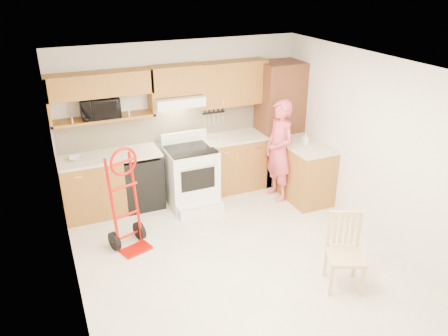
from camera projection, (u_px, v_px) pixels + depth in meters
floor at (239, 259)px, 5.84m from camera, size 4.00×4.50×0.02m
ceiling at (242, 67)px, 4.80m from camera, size 4.00×4.50×0.02m
wall_back at (181, 119)px, 7.21m from camera, size 4.00×0.02×2.50m
wall_front at (365, 285)px, 3.43m from camera, size 4.00×0.02×2.50m
wall_left at (65, 205)px, 4.59m from camera, size 0.02×4.50×2.50m
wall_right at (373, 148)px, 6.04m from camera, size 0.02×4.50×2.50m
backsplash at (182, 122)px, 7.21m from camera, size 3.92×0.03×0.55m
lower_cab_left at (93, 188)px, 6.72m from camera, size 0.90×0.60×0.90m
dishwasher at (141, 180)px, 7.00m from camera, size 0.60×0.60×0.85m
lower_cab_right at (235, 163)px, 7.58m from camera, size 1.14×0.60×0.90m
countertop_left at (109, 156)px, 6.63m from camera, size 1.50×0.63×0.04m
countertop_right at (235, 137)px, 7.38m from camera, size 1.14×0.63×0.04m
cab_return_right at (304, 172)px, 7.22m from camera, size 0.60×1.00×0.90m
countertop_return at (306, 145)px, 7.03m from camera, size 0.63×1.00×0.04m
pantry_tall at (278, 123)px, 7.63m from camera, size 0.70×0.60×2.10m
upper_cab_left at (100, 84)px, 6.31m from camera, size 1.50×0.33×0.34m
upper_shelf_mw at (104, 118)px, 6.52m from camera, size 1.50×0.33×0.04m
upper_cab_center at (175, 80)px, 6.73m from camera, size 0.76×0.33×0.44m
upper_cab_right at (232, 83)px, 7.14m from camera, size 1.14×0.33×0.70m
range_hood at (178, 101)px, 6.81m from camera, size 0.76×0.46×0.14m
knife_strip at (214, 116)px, 7.37m from camera, size 0.40×0.05×0.29m
microwave at (100, 107)px, 6.44m from camera, size 0.55×0.38×0.30m
range at (192, 172)px, 6.97m from camera, size 0.75×0.99×1.11m
person at (279, 151)px, 7.06m from camera, size 0.43×0.63×1.66m
hand_truck at (128, 205)px, 5.80m from camera, size 0.64×0.62×1.32m
dining_chair at (346, 254)px, 5.14m from camera, size 0.56×0.58×0.92m
soap_bottle at (306, 139)px, 7.01m from camera, size 0.09×0.09×0.18m
bowl at (76, 158)px, 6.44m from camera, size 0.22×0.22×0.05m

